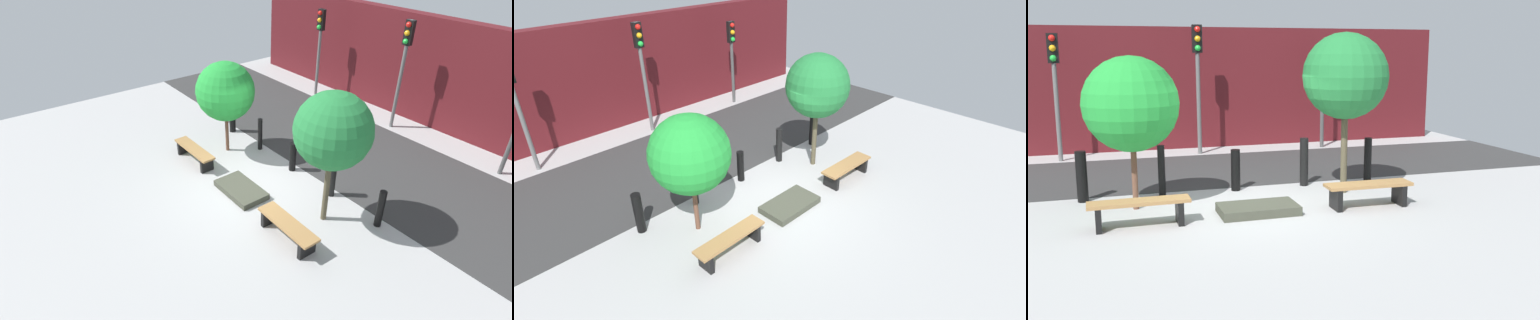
{
  "view_description": "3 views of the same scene",
  "coord_description": "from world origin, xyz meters",
  "views": [
    {
      "loc": [
        7.26,
        -5.28,
        6.44
      ],
      "look_at": [
        0.26,
        0.04,
        1.04
      ],
      "focal_mm": 28.0,
      "sensor_mm": 36.0,
      "label": 1
    },
    {
      "loc": [
        -6.22,
        -5.7,
        6.07
      ],
      "look_at": [
        -0.05,
        0.38,
        1.14
      ],
      "focal_mm": 28.0,
      "sensor_mm": 36.0,
      "label": 2
    },
    {
      "loc": [
        -2.62,
        -10.12,
        2.96
      ],
      "look_at": [
        0.6,
        0.02,
        0.92
      ],
      "focal_mm": 40.0,
      "sensor_mm": 36.0,
      "label": 3
    }
  ],
  "objects": [
    {
      "name": "bollard_left",
      "position": [
        -1.56,
        1.58,
        0.53
      ],
      "size": [
        0.15,
        0.15,
        1.06
      ],
      "primitive_type": "cylinder",
      "color": "black",
      "rests_on": "ground"
    },
    {
      "name": "bench_right",
      "position": [
        2.14,
        -0.48,
        0.33
      ],
      "size": [
        1.7,
        0.5,
        0.47
      ],
      "rotation": [
        0.0,
        0.0,
        -0.02
      ],
      "color": "black",
      "rests_on": "ground"
    },
    {
      "name": "tree_behind_right_bench",
      "position": [
        2.14,
        0.71,
        2.44
      ],
      "size": [
        1.77,
        1.77,
        3.34
      ],
      "color": "#4D4632",
      "rests_on": "ground"
    },
    {
      "name": "road_strip",
      "position": [
        0.0,
        3.9,
        0.01
      ],
      "size": [
        18.0,
        4.16,
        0.01
      ],
      "primitive_type": "cube",
      "color": "#323232",
      "rests_on": "ground"
    },
    {
      "name": "tree_behind_left_bench",
      "position": [
        -2.14,
        0.71,
        1.99
      ],
      "size": [
        1.77,
        1.77,
        2.88
      ],
      "color": "brown",
      "rests_on": "ground"
    },
    {
      "name": "bollard_center",
      "position": [
        0.0,
        1.58,
        0.45
      ],
      "size": [
        0.2,
        0.2,
        0.89
      ],
      "primitive_type": "cylinder",
      "color": "black",
      "rests_on": "ground"
    },
    {
      "name": "planter_bed",
      "position": [
        0.0,
        -0.28,
        0.08
      ],
      "size": [
        1.45,
        0.84,
        0.17
      ],
      "primitive_type": "cube",
      "color": "#414336",
      "rests_on": "ground"
    },
    {
      "name": "ground_plane",
      "position": [
        0.0,
        0.0,
        0.0
      ],
      "size": [
        18.0,
        18.0,
        0.0
      ],
      "primitive_type": "plane",
      "color": "#A5A5A5"
    },
    {
      "name": "bollard_far_right",
      "position": [
        3.11,
        1.58,
        0.5
      ],
      "size": [
        0.17,
        0.17,
        1.0
      ],
      "primitive_type": "cylinder",
      "color": "black",
      "rests_on": "ground"
    },
    {
      "name": "building_facade",
      "position": [
        0.0,
        7.55,
        1.83
      ],
      "size": [
        16.2,
        0.5,
        3.66
      ],
      "primitive_type": "cube",
      "color": "#511419",
      "rests_on": "ground"
    },
    {
      "name": "bollard_far_left",
      "position": [
        -3.11,
        1.58,
        0.51
      ],
      "size": [
        0.22,
        0.22,
        1.02
      ],
      "primitive_type": "cylinder",
      "color": "black",
      "rests_on": "ground"
    },
    {
      "name": "traffic_light_mid_west",
      "position": [
        0.0,
        6.27,
        2.54
      ],
      "size": [
        0.28,
        0.27,
        3.68
      ],
      "color": "#5D5D5D",
      "rests_on": "ground"
    },
    {
      "name": "bench_left",
      "position": [
        -2.14,
        -0.48,
        0.34
      ],
      "size": [
        1.72,
        0.44,
        0.47
      ],
      "rotation": [
        0.0,
        0.0,
        0.02
      ],
      "color": "black",
      "rests_on": "ground"
    },
    {
      "name": "bollard_right",
      "position": [
        1.56,
        1.58,
        0.53
      ],
      "size": [
        0.19,
        0.19,
        1.07
      ],
      "primitive_type": "cylinder",
      "color": "black",
      "rests_on": "ground"
    },
    {
      "name": "traffic_light_mid_east",
      "position": [
        3.82,
        6.27,
        2.23
      ],
      "size": [
        0.28,
        0.27,
        3.21
      ],
      "color": "#494949",
      "rests_on": "ground"
    },
    {
      "name": "traffic_light_west",
      "position": [
        -3.82,
        6.27,
        2.37
      ],
      "size": [
        0.28,
        0.27,
        3.42
      ],
      "color": "slate",
      "rests_on": "ground"
    }
  ]
}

